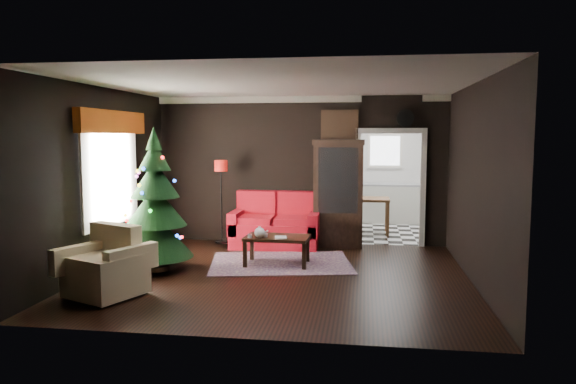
# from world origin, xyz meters

# --- Properties ---
(floor) EXTENTS (5.50, 5.50, 0.00)m
(floor) POSITION_xyz_m (0.00, 0.00, 0.00)
(floor) COLOR black
(floor) RESTS_ON ground
(ceiling) EXTENTS (5.50, 5.50, 0.00)m
(ceiling) POSITION_xyz_m (0.00, 0.00, 2.80)
(ceiling) COLOR white
(ceiling) RESTS_ON ground
(wall_back) EXTENTS (5.50, 0.00, 5.50)m
(wall_back) POSITION_xyz_m (0.00, 2.50, 1.40)
(wall_back) COLOR black
(wall_back) RESTS_ON ground
(wall_front) EXTENTS (5.50, 0.00, 5.50)m
(wall_front) POSITION_xyz_m (0.00, -2.50, 1.40)
(wall_front) COLOR black
(wall_front) RESTS_ON ground
(wall_left) EXTENTS (0.00, 5.50, 5.50)m
(wall_left) POSITION_xyz_m (-2.75, 0.00, 1.40)
(wall_left) COLOR black
(wall_left) RESTS_ON ground
(wall_right) EXTENTS (0.00, 5.50, 5.50)m
(wall_right) POSITION_xyz_m (2.75, 0.00, 1.40)
(wall_right) COLOR black
(wall_right) RESTS_ON ground
(doorway) EXTENTS (1.10, 0.10, 2.10)m
(doorway) POSITION_xyz_m (1.70, 2.50, 1.05)
(doorway) COLOR white
(doorway) RESTS_ON ground
(left_window) EXTENTS (0.05, 1.60, 1.40)m
(left_window) POSITION_xyz_m (-2.71, 0.20, 1.45)
(left_window) COLOR white
(left_window) RESTS_ON wall_left
(valance) EXTENTS (0.12, 2.10, 0.35)m
(valance) POSITION_xyz_m (-2.63, 0.20, 2.27)
(valance) COLOR #8A370B
(valance) RESTS_ON wall_left
(kitchen_floor) EXTENTS (3.00, 3.00, 0.00)m
(kitchen_floor) POSITION_xyz_m (1.70, 4.00, 0.00)
(kitchen_floor) COLOR white
(kitchen_floor) RESTS_ON ground
(kitchen_window) EXTENTS (0.70, 0.06, 0.70)m
(kitchen_window) POSITION_xyz_m (1.70, 5.45, 1.70)
(kitchen_window) COLOR white
(kitchen_window) RESTS_ON ground
(rug) EXTENTS (2.50, 2.02, 0.01)m
(rug) POSITION_xyz_m (-0.10, 0.77, 0.01)
(rug) COLOR #5D3C4C
(rug) RESTS_ON ground
(loveseat) EXTENTS (1.70, 0.90, 1.00)m
(loveseat) POSITION_xyz_m (-0.40, 2.05, 0.50)
(loveseat) COLOR maroon
(loveseat) RESTS_ON ground
(curio_cabinet) EXTENTS (0.90, 0.45, 1.90)m
(curio_cabinet) POSITION_xyz_m (0.75, 2.27, 0.95)
(curio_cabinet) COLOR black
(curio_cabinet) RESTS_ON ground
(floor_lamp) EXTENTS (0.33, 0.33, 1.55)m
(floor_lamp) POSITION_xyz_m (-1.42, 2.02, 0.83)
(floor_lamp) COLOR black
(floor_lamp) RESTS_ON ground
(christmas_tree) EXTENTS (1.38, 1.38, 2.15)m
(christmas_tree) POSITION_xyz_m (-1.92, 0.06, 1.05)
(christmas_tree) COLOR black
(christmas_tree) RESTS_ON ground
(armchair) EXTENTS (1.11, 1.11, 0.86)m
(armchair) POSITION_xyz_m (-2.04, -1.34, 0.46)
(armchair) COLOR tan
(armchair) RESTS_ON ground
(coffee_table) EXTENTS (1.03, 0.65, 0.45)m
(coffee_table) POSITION_xyz_m (-0.14, 0.65, 0.24)
(coffee_table) COLOR black
(coffee_table) RESTS_ON rug
(teapot) EXTENTS (0.23, 0.23, 0.18)m
(teapot) POSITION_xyz_m (-0.39, 0.47, 0.56)
(teapot) COLOR silver
(teapot) RESTS_ON coffee_table
(cup_a) EXTENTS (0.08, 0.08, 0.06)m
(cup_a) POSITION_xyz_m (-0.54, 0.46, 0.50)
(cup_a) COLOR silver
(cup_a) RESTS_ON coffee_table
(cup_b) EXTENTS (0.08, 0.08, 0.06)m
(cup_b) POSITION_xyz_m (-0.31, 0.56, 0.49)
(cup_b) COLOR white
(cup_b) RESTS_ON coffee_table
(book) EXTENTS (0.18, 0.05, 0.24)m
(book) POSITION_xyz_m (-0.14, 0.48, 0.59)
(book) COLOR #886A58
(book) RESTS_ON coffee_table
(wall_clock) EXTENTS (0.32, 0.32, 0.06)m
(wall_clock) POSITION_xyz_m (1.95, 2.45, 2.38)
(wall_clock) COLOR white
(wall_clock) RESTS_ON wall_back
(painting) EXTENTS (0.62, 0.05, 0.52)m
(painting) POSITION_xyz_m (0.75, 2.46, 2.25)
(painting) COLOR #A46937
(painting) RESTS_ON wall_back
(kitchen_counter) EXTENTS (1.80, 0.60, 0.90)m
(kitchen_counter) POSITION_xyz_m (1.70, 5.20, 0.45)
(kitchen_counter) COLOR beige
(kitchen_counter) RESTS_ON ground
(kitchen_table) EXTENTS (0.70, 0.70, 0.75)m
(kitchen_table) POSITION_xyz_m (1.40, 3.70, 0.38)
(kitchen_table) COLOR brown
(kitchen_table) RESTS_ON ground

